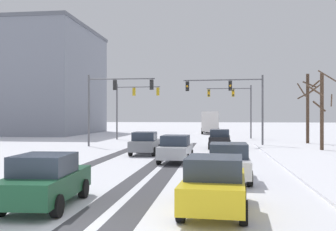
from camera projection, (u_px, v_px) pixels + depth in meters
name	position (u px, v px, depth m)	size (l,w,h in m)	color
ground_plane	(68.00, 227.00, 9.71)	(300.00, 300.00, 0.00)	white
wheel_track_left_lane	(177.00, 161.00, 23.74)	(0.88, 31.46, 0.01)	#424247
wheel_track_right_lane	(158.00, 161.00, 23.88)	(0.75, 31.46, 0.01)	#424247
wheel_track_center	(102.00, 160.00, 24.33)	(0.89, 31.46, 0.01)	#424247
sidewalk_kerb_right	(318.00, 165.00, 21.32)	(4.00, 31.46, 0.12)	white
traffic_signal_near_right	(234.00, 95.00, 35.56)	(7.34, 0.60, 6.50)	#56565B
traffic_signal_far_left	(132.00, 100.00, 44.76)	(5.21, 0.47, 6.50)	#56565B
traffic_signal_far_right	(235.00, 101.00, 47.14)	(5.48, 0.62, 6.50)	#56565B
traffic_signal_near_left	(112.00, 95.00, 34.87)	(6.19, 0.43, 6.50)	#56565B
car_black_lead	(220.00, 139.00, 32.75)	(1.93, 4.15, 1.62)	black
car_grey_second	(145.00, 143.00, 27.70)	(1.91, 4.14, 1.62)	slate
car_silver_third	(176.00, 149.00, 23.12)	(1.92, 4.14, 1.62)	#B7BABF
car_white_fourth	(229.00, 162.00, 16.52)	(1.88, 4.13, 1.62)	silver
car_dark_green_fifth	(46.00, 180.00, 11.85)	(2.01, 4.19, 1.62)	#194C2D
car_yellow_cab_sixth	(215.00, 184.00, 11.20)	(2.02, 4.19, 1.62)	yellow
bus_oncoming	(211.00, 121.00, 61.31)	(2.70, 11.01, 3.38)	silver
bare_tree_sidewalk_mid	(321.00, 107.00, 31.32)	(2.22, 2.35, 6.40)	#4C3828
bare_tree_sidewalk_far	(308.00, 106.00, 38.93)	(2.05, 2.03, 7.01)	#423023
office_building_far_left_block	(12.00, 82.00, 60.47)	(25.29, 19.40, 16.25)	gray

